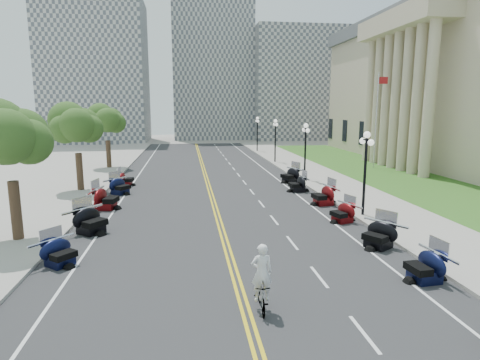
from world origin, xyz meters
name	(u,v)px	position (x,y,z in m)	size (l,w,h in m)	color
ground	(226,246)	(0.00, 0.00, 0.00)	(160.00, 160.00, 0.00)	gray
road	(212,199)	(0.00, 10.00, 0.00)	(16.00, 90.00, 0.01)	#333335
centerline_yellow_a	(211,199)	(-0.12, 10.00, 0.01)	(0.12, 90.00, 0.00)	yellow
centerline_yellow_b	(214,199)	(0.12, 10.00, 0.01)	(0.12, 90.00, 0.00)	yellow
edge_line_north	(299,196)	(6.40, 10.00, 0.01)	(0.12, 90.00, 0.00)	white
edge_line_south	(120,201)	(-6.40, 10.00, 0.01)	(0.12, 90.00, 0.00)	white
lane_dash_4	(364,334)	(3.20, -8.00, 0.01)	(0.12, 2.00, 0.00)	white
lane_dash_5	(319,277)	(3.20, -4.00, 0.01)	(0.12, 2.00, 0.00)	white
lane_dash_6	(292,243)	(3.20, 0.00, 0.01)	(0.12, 2.00, 0.00)	white
lane_dash_7	(274,220)	(3.20, 4.00, 0.01)	(0.12, 2.00, 0.00)	white
lane_dash_8	(261,204)	(3.20, 8.00, 0.01)	(0.12, 2.00, 0.00)	white
lane_dash_9	(252,192)	(3.20, 12.00, 0.01)	(0.12, 2.00, 0.00)	white
lane_dash_10	(244,182)	(3.20, 16.00, 0.01)	(0.12, 2.00, 0.00)	white
lane_dash_11	(238,175)	(3.20, 20.00, 0.01)	(0.12, 2.00, 0.00)	white
lane_dash_12	(234,169)	(3.20, 24.00, 0.01)	(0.12, 2.00, 0.00)	white
lane_dash_13	(230,164)	(3.20, 28.00, 0.01)	(0.12, 2.00, 0.00)	white
lane_dash_14	(226,159)	(3.20, 32.00, 0.01)	(0.12, 2.00, 0.00)	white
lane_dash_15	(223,156)	(3.20, 36.00, 0.01)	(0.12, 2.00, 0.00)	white
lane_dash_16	(221,152)	(3.20, 40.00, 0.01)	(0.12, 2.00, 0.00)	white
lane_dash_17	(218,149)	(3.20, 44.00, 0.01)	(0.12, 2.00, 0.00)	white
lane_dash_18	(217,147)	(3.20, 48.00, 0.01)	(0.12, 2.00, 0.00)	white
lane_dash_19	(215,145)	(3.20, 52.00, 0.01)	(0.12, 2.00, 0.00)	white
sidewalk_north	(352,194)	(10.50, 10.00, 0.07)	(5.00, 90.00, 0.15)	#9E9991
sidewalk_south	(59,202)	(-10.50, 10.00, 0.07)	(5.00, 90.00, 0.15)	#9E9991
lawn	(387,175)	(17.50, 18.00, 0.05)	(9.00, 60.00, 0.10)	#356023
distant_block_a	(97,72)	(-18.00, 62.00, 13.00)	(18.00, 14.00, 26.00)	gray
distant_block_b	(212,66)	(4.00, 68.00, 15.00)	(16.00, 12.00, 30.00)	gray
distant_block_c	(300,85)	(22.00, 65.00, 11.00)	(20.00, 14.00, 22.00)	gray
street_lamp_2	(365,174)	(8.60, 4.00, 2.60)	(0.50, 1.20, 4.90)	black
street_lamp_3	(305,152)	(8.60, 16.00, 2.60)	(0.50, 1.20, 4.90)	black
street_lamp_4	(275,141)	(8.60, 28.00, 2.60)	(0.50, 1.20, 4.90)	black
street_lamp_5	(257,134)	(8.60, 40.00, 2.60)	(0.50, 1.20, 4.90)	black
flagpole	(376,122)	(18.00, 22.00, 5.00)	(1.10, 0.20, 10.00)	silver
tree_2	(9,144)	(-10.00, 2.00, 4.75)	(4.80, 4.80, 9.20)	#235619
tree_3	(77,130)	(-10.00, 14.00, 4.75)	(4.80, 4.80, 9.20)	#235619
tree_4	(107,124)	(-10.00, 26.00, 4.75)	(4.80, 4.80, 9.20)	#235619
motorcycle_n_4	(425,265)	(7.01, -4.88, 0.65)	(1.86, 1.86, 1.30)	black
motorcycle_n_5	(379,233)	(7.01, -1.18, 0.69)	(1.96, 1.96, 1.38)	black
motorcycle_n_6	(343,212)	(6.97, 3.11, 0.62)	(1.77, 1.77, 1.24)	#590A0C
motorcycle_n_7	(323,194)	(7.29, 7.26, 0.72)	(2.07, 2.07, 1.45)	#590A0C
motorcycle_n_8	(298,183)	(6.73, 11.61, 0.68)	(1.94, 1.94, 1.36)	black
motorcycle_n_9	(290,174)	(7.14, 15.42, 0.72)	(2.07, 2.07, 1.45)	black
motorcycle_s_5	(59,251)	(-7.06, -1.45, 0.62)	(1.78, 1.78, 1.24)	black
motorcycle_s_6	(91,219)	(-6.77, 2.87, 0.75)	(2.14, 2.14, 1.50)	black
motorcycle_s_7	(105,197)	(-6.99, 7.98, 0.77)	(2.21, 2.21, 1.55)	#590A0C
motorcycle_s_8	(120,185)	(-6.79, 12.52, 0.69)	(1.96, 1.96, 1.37)	black
motorcycle_s_9	(126,178)	(-6.84, 15.87, 0.64)	(1.81, 1.81, 1.27)	#590A0C
bicycle	(261,296)	(0.51, -6.24, 0.49)	(0.46, 1.63, 0.98)	#A51414
cyclist_rider	(262,254)	(0.51, -6.24, 1.93)	(0.69, 0.45, 1.90)	silver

